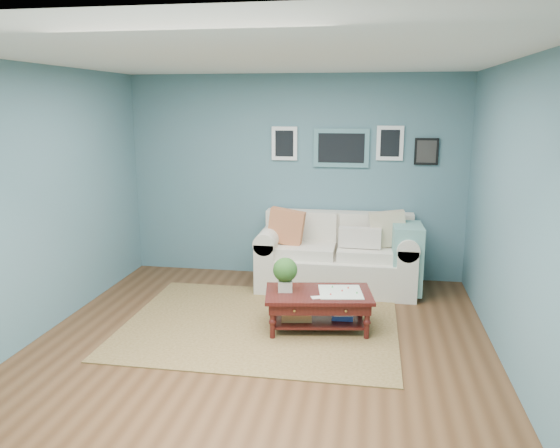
# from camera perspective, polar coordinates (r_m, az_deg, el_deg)

# --- Properties ---
(room_shell) EXTENTS (5.00, 5.02, 2.70)m
(room_shell) POSITION_cam_1_polar(r_m,az_deg,el_deg) (4.96, -2.25, 1.36)
(room_shell) COLOR brown
(room_shell) RESTS_ON ground
(area_rug) EXTENTS (2.87, 2.30, 0.01)m
(area_rug) POSITION_cam_1_polar(r_m,az_deg,el_deg) (5.94, -2.01, -10.39)
(area_rug) COLOR brown
(area_rug) RESTS_ON ground
(loveseat) EXTENTS (2.02, 0.92, 1.04)m
(loveseat) POSITION_cam_1_polar(r_m,az_deg,el_deg) (7.00, 6.67, -3.30)
(loveseat) COLOR white
(loveseat) RESTS_ON ground
(coffee_table) EXTENTS (1.18, 0.80, 0.76)m
(coffee_table) POSITION_cam_1_polar(r_m,az_deg,el_deg) (5.72, 3.45, -7.77)
(coffee_table) COLOR black
(coffee_table) RESTS_ON ground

